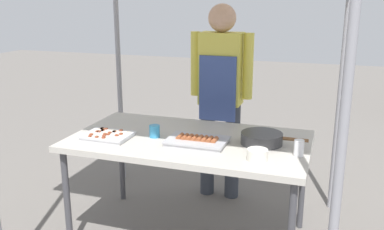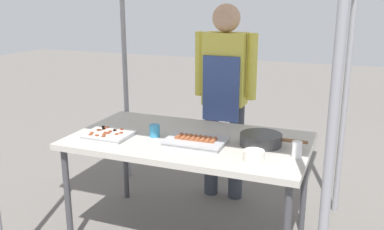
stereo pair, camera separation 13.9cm
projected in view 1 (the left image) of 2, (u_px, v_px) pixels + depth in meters
The scene contains 8 objects.
stall_table at pixel (190, 145), 2.92m from camera, with size 1.60×0.90×0.75m.
tray_grilled_sausages at pixel (197, 141), 2.79m from camera, with size 0.39×0.27×0.05m.
tray_meat_skewers at pixel (107, 136), 2.90m from camera, with size 0.31×0.24×0.04m.
cooking_wok at pixel (262, 138), 2.78m from camera, with size 0.43×0.27×0.07m.
condiment_bowl at pixel (257, 155), 2.50m from camera, with size 0.12×0.12×0.07m, color silver.
drink_cup_near_edge at pixel (299, 148), 2.57m from camera, with size 0.06×0.06×0.10m, color white.
drink_cup_by_wok at pixel (155, 131), 2.91m from camera, with size 0.07×0.07×0.08m, color #338CBF.
vendor_woman at pixel (221, 87), 3.51m from camera, with size 0.52×0.23×1.63m.
Camera 1 is at (0.90, -2.61, 1.67)m, focal length 40.08 mm.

